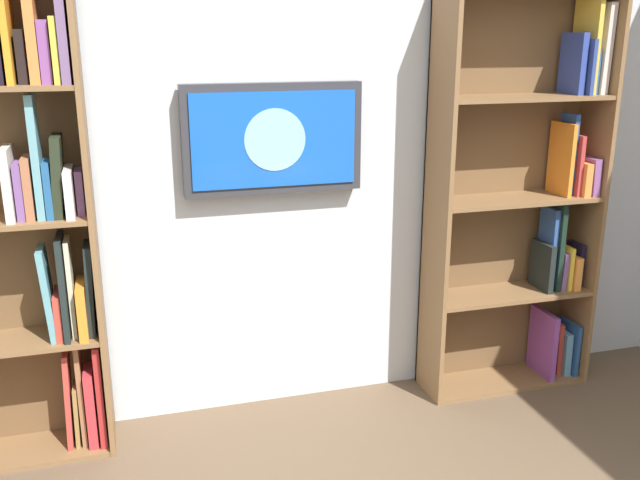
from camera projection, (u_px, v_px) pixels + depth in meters
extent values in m
cube|color=silver|center=(269.00, 131.00, 3.18)|extent=(4.52, 0.06, 2.70)
cube|color=brown|center=(589.00, 194.00, 3.54)|extent=(0.02, 0.28, 1.99)
cube|color=brown|center=(437.00, 205.00, 3.31)|extent=(0.02, 0.28, 1.99)
cube|color=brown|center=(501.00, 194.00, 3.55)|extent=(0.86, 0.01, 1.99)
cube|color=brown|center=(501.00, 380.00, 3.70)|extent=(0.82, 0.27, 0.02)
cube|color=brown|center=(508.00, 293.00, 3.56)|extent=(0.82, 0.27, 0.02)
cube|color=brown|center=(515.00, 199.00, 3.42)|extent=(0.82, 0.27, 0.02)
cube|color=brown|center=(524.00, 98.00, 3.28)|extent=(0.82, 0.27, 0.02)
cube|color=#264F88|center=(568.00, 346.00, 3.75)|extent=(0.02, 0.18, 0.28)
cube|color=#5D91AD|center=(562.00, 351.00, 3.75)|extent=(0.04, 0.13, 0.24)
cube|color=#B53B2D|center=(554.00, 346.00, 3.75)|extent=(0.04, 0.13, 0.29)
cube|color=#966C4E|center=(547.00, 353.00, 3.74)|extent=(0.04, 0.13, 0.22)
cube|color=#834090|center=(543.00, 343.00, 3.71)|extent=(0.03, 0.23, 0.36)
cube|color=black|center=(575.00, 263.00, 3.64)|extent=(0.03, 0.13, 0.23)
cube|color=orange|center=(566.00, 269.00, 3.64)|extent=(0.04, 0.22, 0.17)
cube|color=gold|center=(561.00, 265.00, 3.61)|extent=(0.02, 0.19, 0.22)
cube|color=#765187|center=(558.00, 269.00, 3.59)|extent=(0.03, 0.13, 0.20)
cube|color=black|center=(552.00, 245.00, 3.57)|extent=(0.03, 0.18, 0.46)
cube|color=#2B4D8F|center=(547.00, 248.00, 3.56)|extent=(0.03, 0.14, 0.42)
cube|color=black|center=(542.00, 266.00, 3.57)|extent=(0.03, 0.18, 0.25)
cube|color=#854C86|center=(586.00, 175.00, 3.48)|extent=(0.05, 0.19, 0.19)
cube|color=orange|center=(577.00, 177.00, 3.48)|extent=(0.04, 0.20, 0.16)
cube|color=#AF3634|center=(572.00, 164.00, 3.46)|extent=(0.02, 0.17, 0.30)
cube|color=#28488B|center=(567.00, 154.00, 3.45)|extent=(0.02, 0.12, 0.40)
cube|color=orange|center=(561.00, 159.00, 3.44)|extent=(0.02, 0.19, 0.36)
cube|color=beige|center=(600.00, 49.00, 3.31)|extent=(0.04, 0.14, 0.42)
cube|color=#305894|center=(588.00, 72.00, 3.35)|extent=(0.03, 0.15, 0.21)
cube|color=gold|center=(586.00, 45.00, 3.31)|extent=(0.02, 0.19, 0.45)
cube|color=navy|center=(579.00, 67.00, 3.33)|extent=(0.02, 0.24, 0.26)
cube|color=#2C4196|center=(573.00, 64.00, 3.31)|extent=(0.03, 0.17, 0.28)
cube|color=brown|center=(92.00, 215.00, 2.87)|extent=(0.02, 0.28, 2.12)
cube|color=brown|center=(21.00, 452.00, 3.07)|extent=(0.76, 0.27, 0.02)
cube|color=brown|center=(5.00, 343.00, 2.92)|extent=(0.76, 0.27, 0.02)
cube|color=#AA2827|center=(100.00, 391.00, 3.08)|extent=(0.03, 0.18, 0.48)
cube|color=#B53237|center=(91.00, 406.00, 3.09)|extent=(0.04, 0.16, 0.35)
cube|color=#99633F|center=(81.00, 392.00, 3.08)|extent=(0.02, 0.15, 0.47)
cube|color=olive|center=(77.00, 414.00, 3.09)|extent=(0.02, 0.12, 0.28)
cube|color=#B43D34|center=(68.00, 397.00, 3.07)|extent=(0.04, 0.16, 0.45)
cube|color=black|center=(90.00, 289.00, 2.95)|extent=(0.04, 0.16, 0.40)
cube|color=orange|center=(83.00, 308.00, 2.96)|extent=(0.04, 0.22, 0.23)
cube|color=beige|center=(71.00, 287.00, 2.93)|extent=(0.02, 0.14, 0.42)
cube|color=black|center=(64.00, 287.00, 2.91)|extent=(0.02, 0.21, 0.44)
cube|color=#C23F31|center=(59.00, 314.00, 2.94)|extent=(0.03, 0.18, 0.20)
cube|color=#5C9BA8|center=(48.00, 293.00, 2.90)|extent=(0.05, 0.17, 0.40)
cube|color=#754F7F|center=(80.00, 191.00, 2.84)|extent=(0.03, 0.12, 0.18)
cube|color=silver|center=(70.00, 192.00, 2.82)|extent=(0.03, 0.22, 0.19)
cube|color=black|center=(58.00, 176.00, 2.80)|extent=(0.05, 0.19, 0.33)
cube|color=#21568D|center=(49.00, 189.00, 2.78)|extent=(0.03, 0.15, 0.23)
cube|color=#619DA8|center=(36.00, 157.00, 2.74)|extent=(0.03, 0.14, 0.49)
cube|color=#A26342|center=(29.00, 187.00, 2.77)|extent=(0.03, 0.16, 0.25)
cube|color=#744E8F|center=(21.00, 190.00, 2.76)|extent=(0.03, 0.15, 0.23)
cube|color=beige|center=(9.00, 183.00, 2.75)|extent=(0.03, 0.21, 0.29)
cube|color=slate|center=(63.00, 33.00, 2.65)|extent=(0.03, 0.23, 0.38)
cube|color=gold|center=(56.00, 50.00, 2.66)|extent=(0.02, 0.21, 0.25)
cube|color=#824790|center=(46.00, 52.00, 2.65)|extent=(0.04, 0.14, 0.23)
cube|color=orange|center=(31.00, 25.00, 2.62)|extent=(0.04, 0.18, 0.43)
cube|color=black|center=(23.00, 57.00, 2.65)|extent=(0.04, 0.14, 0.20)
cube|color=orange|center=(6.00, 17.00, 2.59)|extent=(0.03, 0.22, 0.49)
cube|color=#333338|center=(274.00, 139.00, 3.11)|extent=(0.81, 0.06, 0.49)
cube|color=blue|center=(276.00, 140.00, 3.08)|extent=(0.74, 0.01, 0.42)
cylinder|color=#8CCCEA|center=(276.00, 140.00, 3.08)|extent=(0.28, 0.00, 0.28)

